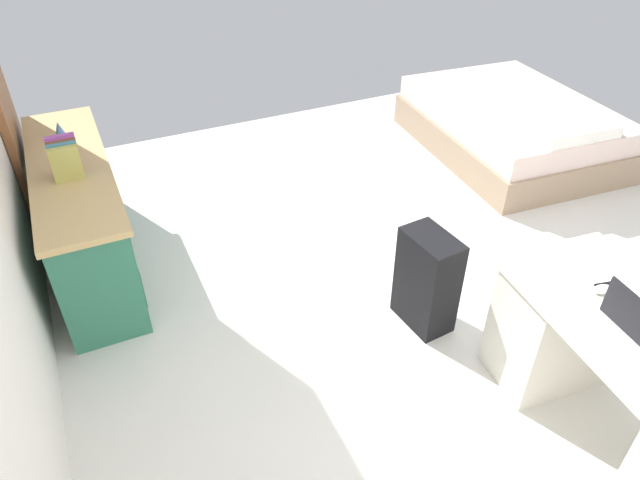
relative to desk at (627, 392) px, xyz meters
The scene contains 11 objects.
ground_plane 1.41m from the desk, ahead, with size 5.96×5.96×0.00m, color silver.
door_wooden 4.10m from the desk, 36.37° to the left, with size 0.88×0.05×2.04m, color brown.
desk is the anchor object (origin of this frame).
credenza 3.33m from the desk, 38.99° to the left, with size 1.80×0.48×0.76m.
bed 3.16m from the desk, 31.36° to the right, with size 2.01×1.55×0.58m.
suitcase_black 1.17m from the desk, 16.97° to the left, with size 0.36×0.22×0.63m, color black.
laptop 0.40m from the desk, 20.83° to the left, with size 0.33×0.25×0.21m.
computer_mouse 0.48m from the desk, ahead, with size 0.06×0.10×0.03m, color white.
cell_phone_by_mouse 0.49m from the desk, 17.93° to the right, with size 0.07×0.14×0.01m, color black.
book_row 3.26m from the desk, 40.60° to the left, with size 0.16×0.17×0.24m.
figurine_small 3.71m from the desk, 34.76° to the left, with size 0.08×0.08×0.11m, color #4C7FBF.
Camera 1 is at (-2.30, 2.00, 2.49)m, focal length 31.94 mm.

